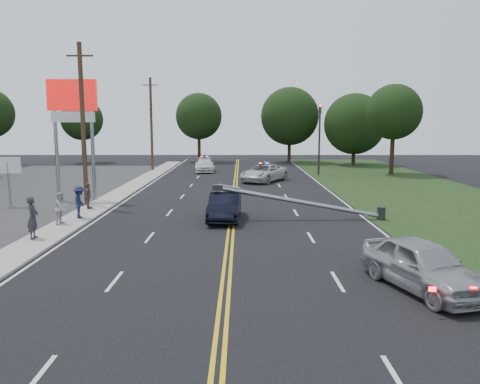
{
  "coord_description": "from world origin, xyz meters",
  "views": [
    {
      "loc": [
        0.51,
        -16.89,
        5.21
      ],
      "look_at": [
        0.44,
        6.81,
        1.7
      ],
      "focal_mm": 35.0,
      "sensor_mm": 36.0,
      "label": 1
    }
  ],
  "objects_px": {
    "pylon_sign": "(73,111)",
    "bystander_a": "(33,218)",
    "crashed_sedan": "(225,206)",
    "bystander_b": "(61,208)",
    "bystander_d": "(88,196)",
    "utility_pole_far": "(151,124)",
    "bystander_c": "(80,202)",
    "utility_pole_mid": "(83,125)",
    "emergency_a": "(264,173)",
    "fallen_streetlight": "(309,203)",
    "traffic_signal": "(319,133)",
    "emergency_b": "(204,165)",
    "waiting_sedan": "(423,265)",
    "small_sign": "(8,170)"
  },
  "relations": [
    {
      "from": "fallen_streetlight",
      "to": "bystander_c",
      "type": "xyz_separation_m",
      "value": [
        -12.38,
        -0.14,
        0.07
      ]
    },
    {
      "from": "pylon_sign",
      "to": "bystander_a",
      "type": "distance_m",
      "value": 11.87
    },
    {
      "from": "fallen_streetlight",
      "to": "crashed_sedan",
      "type": "xyz_separation_m",
      "value": [
        -4.57,
        0.01,
        -0.17
      ]
    },
    {
      "from": "waiting_sedan",
      "to": "bystander_b",
      "type": "bearing_deg",
      "value": 129.75
    },
    {
      "from": "waiting_sedan",
      "to": "bystander_a",
      "type": "xyz_separation_m",
      "value": [
        -14.92,
        6.07,
        0.27
      ]
    },
    {
      "from": "pylon_sign",
      "to": "waiting_sedan",
      "type": "bearing_deg",
      "value": -45.04
    },
    {
      "from": "crashed_sedan",
      "to": "emergency_a",
      "type": "xyz_separation_m",
      "value": [
        2.91,
        16.72,
        0.01
      ]
    },
    {
      "from": "bystander_c",
      "to": "bystander_b",
      "type": "bearing_deg",
      "value": 157.81
    },
    {
      "from": "crashed_sedan",
      "to": "waiting_sedan",
      "type": "relative_size",
      "value": 0.97
    },
    {
      "from": "traffic_signal",
      "to": "utility_pole_far",
      "type": "bearing_deg",
      "value": 167.11
    },
    {
      "from": "small_sign",
      "to": "bystander_a",
      "type": "xyz_separation_m",
      "value": [
        5.28,
        -8.65,
        -1.27
      ]
    },
    {
      "from": "crashed_sedan",
      "to": "bystander_b",
      "type": "bearing_deg",
      "value": -166.55
    },
    {
      "from": "small_sign",
      "to": "bystander_b",
      "type": "height_order",
      "value": "small_sign"
    },
    {
      "from": "small_sign",
      "to": "emergency_a",
      "type": "height_order",
      "value": "small_sign"
    },
    {
      "from": "emergency_b",
      "to": "bystander_b",
      "type": "height_order",
      "value": "bystander_b"
    },
    {
      "from": "bystander_b",
      "to": "utility_pole_far",
      "type": "bearing_deg",
      "value": 10.45
    },
    {
      "from": "emergency_b",
      "to": "bystander_b",
      "type": "xyz_separation_m",
      "value": [
        -5.17,
        -26.78,
        0.23
      ]
    },
    {
      "from": "waiting_sedan",
      "to": "pylon_sign",
      "type": "bearing_deg",
      "value": 116.33
    },
    {
      "from": "traffic_signal",
      "to": "bystander_b",
      "type": "distance_m",
      "value": 29.22
    },
    {
      "from": "bystander_b",
      "to": "traffic_signal",
      "type": "bearing_deg",
      "value": -26.4
    },
    {
      "from": "utility_pole_mid",
      "to": "emergency_a",
      "type": "height_order",
      "value": "utility_pole_mid"
    },
    {
      "from": "utility_pole_mid",
      "to": "waiting_sedan",
      "type": "bearing_deg",
      "value": -43.71
    },
    {
      "from": "bystander_a",
      "to": "crashed_sedan",
      "type": "bearing_deg",
      "value": -67.77
    },
    {
      "from": "crashed_sedan",
      "to": "emergency_a",
      "type": "bearing_deg",
      "value": 82.56
    },
    {
      "from": "waiting_sedan",
      "to": "bystander_d",
      "type": "distance_m",
      "value": 19.98
    },
    {
      "from": "utility_pole_far",
      "to": "pylon_sign",
      "type": "bearing_deg",
      "value": -93.72
    },
    {
      "from": "utility_pole_far",
      "to": "crashed_sedan",
      "type": "distance_m",
      "value": 27.78
    },
    {
      "from": "bystander_a",
      "to": "bystander_d",
      "type": "xyz_separation_m",
      "value": [
        0.08,
        7.29,
        -0.16
      ]
    },
    {
      "from": "bystander_a",
      "to": "bystander_d",
      "type": "relative_size",
      "value": 1.2
    },
    {
      "from": "fallen_streetlight",
      "to": "emergency_b",
      "type": "bearing_deg",
      "value": 106.87
    },
    {
      "from": "pylon_sign",
      "to": "utility_pole_far",
      "type": "bearing_deg",
      "value": 86.28
    },
    {
      "from": "waiting_sedan",
      "to": "bystander_a",
      "type": "relative_size",
      "value": 2.48
    },
    {
      "from": "pylon_sign",
      "to": "crashed_sedan",
      "type": "relative_size",
      "value": 1.75
    },
    {
      "from": "crashed_sedan",
      "to": "bystander_b",
      "type": "xyz_separation_m",
      "value": [
        -8.23,
        -1.61,
        0.19
      ]
    },
    {
      "from": "utility_pole_mid",
      "to": "bystander_d",
      "type": "relative_size",
      "value": 6.38
    },
    {
      "from": "traffic_signal",
      "to": "fallen_streetlight",
      "type": "relative_size",
      "value": 0.75
    },
    {
      "from": "emergency_a",
      "to": "bystander_c",
      "type": "height_order",
      "value": "bystander_c"
    },
    {
      "from": "small_sign",
      "to": "emergency_b",
      "type": "height_order",
      "value": "small_sign"
    },
    {
      "from": "emergency_a",
      "to": "emergency_b",
      "type": "distance_m",
      "value": 10.35
    },
    {
      "from": "emergency_a",
      "to": "bystander_a",
      "type": "distance_m",
      "value": 24.16
    },
    {
      "from": "bystander_b",
      "to": "emergency_a",
      "type": "bearing_deg",
      "value": -22.04
    },
    {
      "from": "traffic_signal",
      "to": "crashed_sedan",
      "type": "distance_m",
      "value": 23.89
    },
    {
      "from": "crashed_sedan",
      "to": "traffic_signal",
      "type": "bearing_deg",
      "value": 70.86
    },
    {
      "from": "pylon_sign",
      "to": "emergency_a",
      "type": "distance_m",
      "value": 17.66
    },
    {
      "from": "waiting_sedan",
      "to": "crashed_sedan",
      "type": "bearing_deg",
      "value": 102.92
    },
    {
      "from": "fallen_streetlight",
      "to": "bystander_b",
      "type": "bearing_deg",
      "value": -172.89
    },
    {
      "from": "utility_pole_far",
      "to": "bystander_b",
      "type": "distance_m",
      "value": 27.91
    },
    {
      "from": "utility_pole_mid",
      "to": "bystander_d",
      "type": "distance_m",
      "value": 4.43
    },
    {
      "from": "pylon_sign",
      "to": "bystander_a",
      "type": "bearing_deg",
      "value": -80.51
    },
    {
      "from": "fallen_streetlight",
      "to": "utility_pole_far",
      "type": "xyz_separation_m",
      "value": [
        -13.39,
        26.0,
        4.17
      ]
    }
  ]
}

